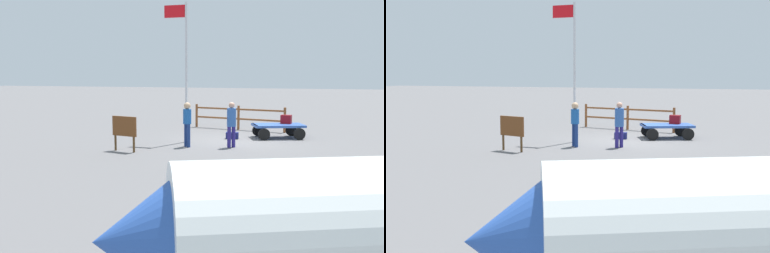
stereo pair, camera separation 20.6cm
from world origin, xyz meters
The scene contains 9 objects.
ground_plane centered at (0.00, 0.00, 0.00)m, with size 120.00×120.00×0.00m, color slate.
luggage_cart centered at (-1.51, -1.30, 0.45)m, with size 2.41×1.93×0.60m.
suitcase_olive centered at (-1.83, -1.67, 0.78)m, with size 0.48×0.37×0.37m.
suitcase_navy centered at (0.31, -0.51, 0.14)m, with size 0.56×0.35×0.28m.
worker_lead centered at (-0.10, 1.65, 0.99)m, with size 0.48×0.48×1.71m.
worker_trailing centered at (1.52, 2.00, 0.99)m, with size 0.44×0.44×1.69m.
flagpole centered at (1.99, 0.89, 3.21)m, with size 0.96×0.10×5.53m.
signboard centered at (3.38, 3.58, 0.82)m, with size 1.02×0.30×1.26m.
wooden_fence centered at (0.63, -3.61, 0.69)m, with size 4.68×1.12×1.18m.
Camera 1 is at (-3.44, 17.98, 2.82)m, focal length 41.88 mm.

